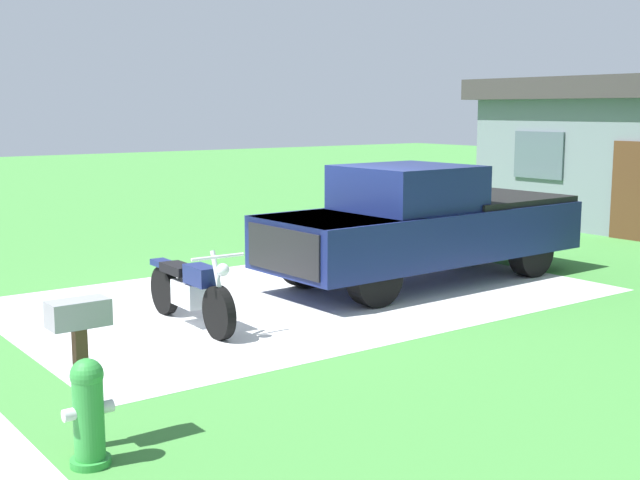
{
  "coord_description": "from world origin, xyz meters",
  "views": [
    {
      "loc": [
        9.86,
        -7.11,
        2.78
      ],
      "look_at": [
        0.35,
        -0.01,
        0.9
      ],
      "focal_mm": 46.62,
      "sensor_mm": 36.0,
      "label": 1
    }
  ],
  "objects_px": {
    "motorcycle": "(191,290)",
    "mailbox": "(79,334)",
    "fire_hydrant": "(88,413)",
    "pickup_truck": "(427,223)"
  },
  "relations": [
    {
      "from": "fire_hydrant",
      "to": "pickup_truck",
      "type": "bearing_deg",
      "value": 116.81
    },
    {
      "from": "motorcycle",
      "to": "fire_hydrant",
      "type": "distance_m",
      "value": 4.24
    },
    {
      "from": "motorcycle",
      "to": "mailbox",
      "type": "height_order",
      "value": "mailbox"
    },
    {
      "from": "motorcycle",
      "to": "mailbox",
      "type": "relative_size",
      "value": 1.76
    },
    {
      "from": "motorcycle",
      "to": "pickup_truck",
      "type": "xyz_separation_m",
      "value": [
        -0.27,
        4.43,
        0.48
      ]
    },
    {
      "from": "fire_hydrant",
      "to": "mailbox",
      "type": "distance_m",
      "value": 0.66
    },
    {
      "from": "motorcycle",
      "to": "mailbox",
      "type": "xyz_separation_m",
      "value": [
        2.96,
        -2.57,
        0.51
      ]
    },
    {
      "from": "pickup_truck",
      "to": "motorcycle",
      "type": "bearing_deg",
      "value": -86.54
    },
    {
      "from": "fire_hydrant",
      "to": "mailbox",
      "type": "xyz_separation_m",
      "value": [
        -0.35,
        0.08,
        0.55
      ]
    },
    {
      "from": "pickup_truck",
      "to": "mailbox",
      "type": "relative_size",
      "value": 4.5
    }
  ]
}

